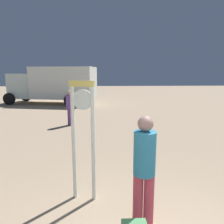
# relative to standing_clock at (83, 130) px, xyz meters

# --- Properties ---
(standing_clock) EXTENTS (0.46, 0.18, 2.21)m
(standing_clock) POSITION_rel_standing_clock_xyz_m (0.00, 0.00, 0.00)
(standing_clock) COLOR white
(standing_clock) RESTS_ON ground_plane
(person_near_clock) EXTENTS (0.33, 0.33, 1.73)m
(person_near_clock) POSITION_rel_standing_clock_xyz_m (0.96, -0.75, -0.37)
(person_near_clock) COLOR #CA4255
(person_near_clock) RESTS_ON ground_plane
(person_distant) EXTENTS (0.31, 0.31, 1.61)m
(person_distant) POSITION_rel_standing_clock_xyz_m (-1.11, 5.78, -0.44)
(person_distant) COLOR #76458F
(person_distant) RESTS_ON ground_plane
(box_truck_near) EXTENTS (7.20, 3.78, 2.87)m
(box_truck_near) POSITION_rel_standing_clock_xyz_m (-3.32, 13.12, 0.24)
(box_truck_near) COLOR white
(box_truck_near) RESTS_ON ground_plane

